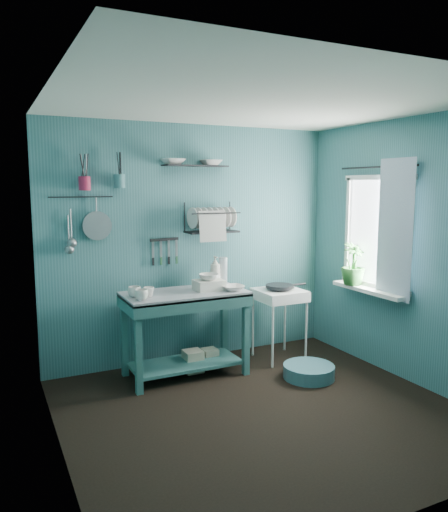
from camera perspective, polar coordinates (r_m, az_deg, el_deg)
name	(u,v)px	position (r m, az deg, el deg)	size (l,w,h in m)	color
floor	(263,411)	(4.37, 4.49, -17.30)	(3.20, 3.20, 0.00)	black
ceiling	(267,102)	(4.00, 4.90, 17.13)	(3.20, 3.20, 0.00)	silver
wall_back	(193,244)	(5.33, -3.54, 1.38)	(3.20, 3.20, 0.00)	#34666B
wall_front	(409,303)	(2.83, 20.37, -5.03)	(3.20, 3.20, 0.00)	#34666B
wall_left	(56,280)	(3.47, -18.69, -2.60)	(3.00, 3.00, 0.00)	#34666B
wall_right	(412,252)	(5.00, 20.70, 0.43)	(3.00, 3.00, 0.00)	#34666B
work_counter	(185,334)	(4.98, -4.46, -8.86)	(1.19, 0.60, 0.84)	#306562
mug_left	(141,295)	(4.56, -9.41, -4.40)	(0.12, 0.12, 0.10)	silver
mug_mid	(149,292)	(4.69, -8.59, -4.09)	(0.10, 0.10, 0.09)	silver
mug_right	(134,292)	(4.71, -10.20, -4.04)	(0.12, 0.12, 0.10)	silver
wash_tub	(209,285)	(4.94, -1.73, -3.33)	(0.28, 0.22, 0.10)	silver
tub_bowl	(209,277)	(4.92, -1.73, -2.41)	(0.20, 0.20, 0.06)	silver
soap_bottle	(215,270)	(5.19, -1.01, -1.66)	(0.12, 0.12, 0.30)	silver
water_bottle	(223,270)	(5.25, -0.12, -1.65)	(0.09, 0.09, 0.28)	#A0ACB3
counter_bowl	(233,288)	(4.91, 1.03, -3.67)	(0.22, 0.22, 0.05)	silver
hotplate_stand	(279,324)	(5.48, 6.32, -7.76)	(0.48, 0.48, 0.76)	white
frying_pan	(280,286)	(5.38, 6.39, -3.47)	(0.30, 0.30, 0.04)	black
knife_strip	(164,239)	(5.18, -6.83, 1.89)	(0.32, 0.02, 0.03)	black
dish_rack	(212,218)	(5.25, -1.39, 4.42)	(0.55, 0.24, 0.32)	black
upper_shelf	(196,166)	(5.20, -3.28, 10.26)	(0.70, 0.18, 0.01)	black
shelf_bowl_left	(173,170)	(5.11, -5.85, 9.74)	(0.24, 0.24, 0.06)	silver
shelf_bowl_right	(211,172)	(5.27, -1.50, 9.55)	(0.23, 0.23, 0.06)	silver
utensil_cup_magenta	(85,183)	(4.90, -15.65, 7.99)	(0.11, 0.11, 0.13)	#AB1F43
utensil_cup_teal	(119,181)	(4.97, -11.87, 8.37)	(0.11, 0.11, 0.13)	#387176
colander	(97,226)	(4.96, -14.30, 3.37)	(0.28, 0.28, 0.03)	gray
ladle_outer	(71,225)	(4.93, -17.10, 3.42)	(0.01, 0.01, 0.30)	gray
ladle_inner	(68,231)	(4.93, -17.36, 2.70)	(0.01, 0.01, 0.30)	gray
hook_rail	(81,197)	(4.94, -16.01, 6.51)	(0.01, 0.01, 0.60)	black
window_glass	(377,232)	(5.29, 17.13, 2.62)	(1.10, 1.10, 0.00)	white
windowsill	(369,290)	(5.31, 16.20, -3.75)	(0.16, 0.95, 0.04)	white
curtain	(395,230)	(5.02, 18.94, 2.85)	(1.35, 1.35, 0.00)	silver
curtain_rod	(377,167)	(5.24, 17.06, 9.70)	(0.02, 0.02, 1.05)	black
potted_plant	(353,264)	(5.41, 14.54, -0.88)	(0.25, 0.25, 0.44)	#2D6F2C
storage_tin_large	(193,361)	(5.16, -3.57, -11.89)	(0.18, 0.18, 0.22)	gray
storage_tin_small	(210,358)	(5.26, -1.64, -11.59)	(0.15, 0.15, 0.20)	gray
floor_basin	(309,372)	(5.07, 9.67, -12.88)	(0.50, 0.50, 0.13)	#3F6F7B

